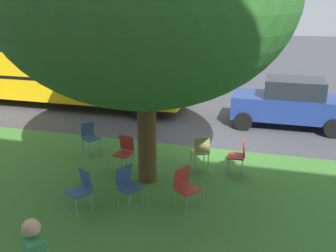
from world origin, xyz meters
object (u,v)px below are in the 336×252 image
chair_2 (125,150)px  school_bus (60,62)px  parked_car (289,102)px  chair_5 (128,183)px  chair_6 (185,185)px  chair_0 (82,187)px  chair_4 (90,135)px  chair_3 (201,150)px  chair_1 (239,153)px

chair_2 → school_bus: school_bus is taller
chair_2 → parked_car: size_ratio=0.24×
chair_5 → chair_6: bearing=-167.9°
chair_0 → chair_5: same height
chair_2 → chair_4: size_ratio=1.00×
chair_3 → chair_0: bearing=53.8°
parked_car → school_bus: bearing=-3.1°
chair_3 → chair_4: same height
chair_5 → school_bus: bearing=-51.1°
chair_4 → parked_car: 6.77m
chair_2 → school_bus: (4.90, -5.30, 1.24)m
chair_5 → school_bus: 9.06m
chair_1 → school_bus: size_ratio=0.08×
chair_0 → chair_1: 3.94m
chair_1 → chair_6: size_ratio=1.00×
chair_2 → chair_5: (-0.73, 1.68, 0.00)m
chair_6 → parked_car: size_ratio=0.24×
chair_1 → parked_car: size_ratio=0.24×
chair_0 → chair_6: bearing=-161.6°
chair_6 → school_bus: school_bus is taller
chair_6 → school_bus: (6.80, -6.73, 1.24)m
chair_2 → chair_3: 1.92m
chair_3 → chair_6: (-0.07, 1.98, 0.00)m
chair_3 → chair_5: bearing=63.7°
chair_5 → parked_car: parked_car is taller
chair_5 → chair_4: bearing=-49.6°
chair_5 → chair_6: size_ratio=1.00×
school_bus → chair_2: bearing=132.7°
chair_3 → chair_2: bearing=16.7°
chair_4 → parked_car: (-5.45, -4.02, 0.32)m
chair_0 → chair_3: 3.29m
chair_6 → chair_2: bearing=-36.9°
chair_3 → chair_6: 1.99m
chair_3 → parked_car: (-2.23, -4.26, 0.32)m
chair_0 → chair_1: size_ratio=1.00×
chair_1 → school_bus: (7.70, -4.73, 1.24)m
chair_3 → parked_car: bearing=-117.6°
chair_0 → school_bus: school_bus is taller
chair_4 → parked_car: parked_car is taller
parked_car → chair_3: bearing=62.4°
chair_2 → school_bus: size_ratio=0.08×
chair_1 → chair_4: 4.19m
chair_1 → chair_6: bearing=65.8°
chair_2 → chair_3: same height
chair_5 → chair_3: bearing=-116.3°
chair_1 → chair_4: bearing=-3.2°
chair_3 → chair_5: 2.49m
chair_0 → chair_5: (-0.83, -0.42, 0.00)m
chair_5 → chair_0: bearing=26.5°
chair_5 → chair_1: bearing=-132.6°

